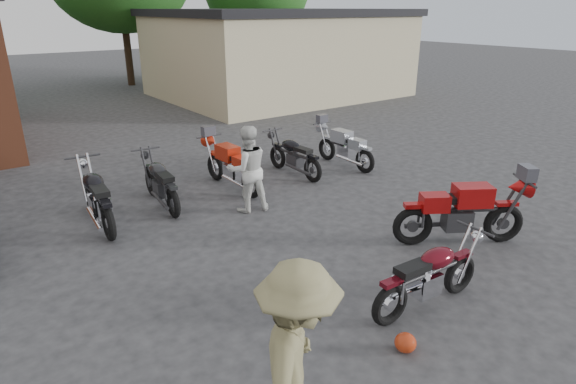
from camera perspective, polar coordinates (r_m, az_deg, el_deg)
ground at (r=7.04m, az=14.05°, el=-12.75°), size 90.00×90.00×0.00m
stucco_building at (r=22.86m, az=-1.20°, el=15.82°), size 10.00×8.00×3.50m
tree_3 at (r=30.52m, az=-3.68°, el=20.96°), size 6.08×6.08×7.60m
vintage_motorcycle at (r=6.77m, az=16.52°, el=-9.06°), size 1.91×0.73×1.09m
sportbike at (r=8.68m, az=20.02°, el=-1.93°), size 2.25×1.80×1.28m
helmet at (r=6.14m, az=13.74°, el=-16.96°), size 0.34×0.34×0.24m
person_light at (r=9.49m, az=-4.82°, el=2.72°), size 0.97×0.83×1.74m
person_tan at (r=4.37m, az=1.18°, el=-19.88°), size 1.38×1.44×1.96m
row_bike_2 at (r=9.60m, az=-21.78°, el=-0.18°), size 0.86×2.16×1.22m
row_bike_3 at (r=10.14m, az=-14.94°, el=1.44°), size 0.80×1.98×1.12m
row_bike_4 at (r=10.82m, az=-6.79°, el=3.38°), size 0.74×2.03×1.17m
row_bike_5 at (r=11.66m, az=0.66°, el=4.61°), size 0.67×1.88×1.08m
row_bike_6 at (r=12.40m, az=6.71°, el=5.54°), size 0.68×1.92×1.10m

